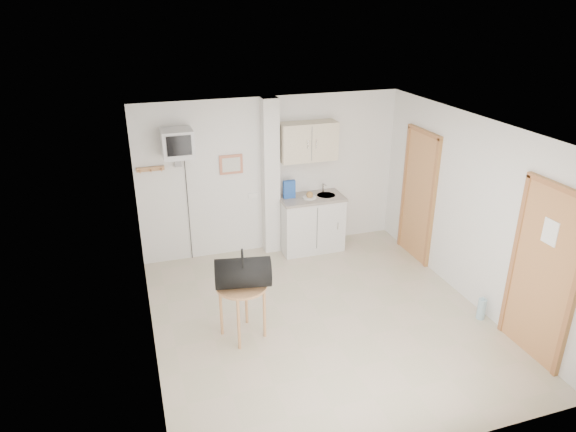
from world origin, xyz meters
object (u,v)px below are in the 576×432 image
object	(u,v)px
duffel_bag	(243,273)
water_bottle	(481,309)
round_table	(242,292)
crt_television	(177,144)

from	to	relation	value
duffel_bag	water_bottle	bearing A→B (deg)	-0.28
round_table	duffel_bag	bearing A→B (deg)	-70.10
duffel_bag	round_table	bearing A→B (deg)	120.16
crt_television	water_bottle	world-z (taller)	crt_television
crt_television	round_table	bearing A→B (deg)	-78.63
crt_television	round_table	xyz separation A→B (m)	(0.41, -2.04, -1.32)
duffel_bag	water_bottle	size ratio (longest dim) A/B	2.21
duffel_bag	water_bottle	world-z (taller)	duffel_bag
round_table	duffel_bag	size ratio (longest dim) A/B	1.01
crt_television	water_bottle	distance (m)	4.68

